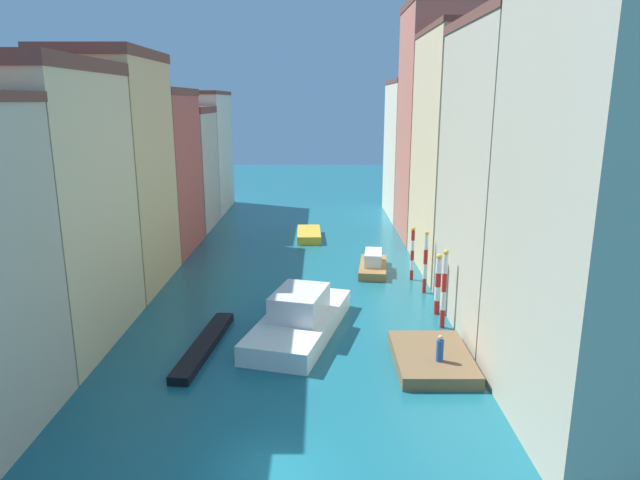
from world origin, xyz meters
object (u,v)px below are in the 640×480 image
object	(u,v)px
mooring_pole_2	(428,262)
motorboat_1	(311,234)
waterfront_dock	(434,359)
vaporetto_white	(302,318)
mooring_pole_1	(440,283)
gondola_black	(207,345)
mooring_pole_3	(415,253)
mooring_pole_0	(446,289)
motorboat_0	(375,264)
person_on_dock	(442,349)

from	to	relation	value
mooring_pole_2	motorboat_1	bearing A→B (deg)	117.73
waterfront_dock	vaporetto_white	size ratio (longest dim) A/B	0.53
mooring_pole_1	gondola_black	xyz separation A→B (m)	(-13.83, -5.22, -1.83)
mooring_pole_2	mooring_pole_3	world-z (taller)	mooring_pole_2
mooring_pole_3	mooring_pole_1	bearing A→B (deg)	-86.00
mooring_pole_0	vaporetto_white	xyz separation A→B (m)	(-8.53, -0.76, -1.57)
mooring_pole_0	gondola_black	world-z (taller)	mooring_pole_0
mooring_pole_2	vaporetto_white	world-z (taller)	mooring_pole_2
waterfront_dock	mooring_pole_1	bearing A→B (deg)	76.68
gondola_black	motorboat_1	bearing A→B (deg)	78.32
motorboat_0	mooring_pole_3	bearing A→B (deg)	-37.74
mooring_pole_1	vaporetto_white	size ratio (longest dim) A/B	0.37
waterfront_dock	mooring_pole_0	xyz separation A→B (m)	(1.55, 4.83, 2.14)
mooring_pole_1	motorboat_1	world-z (taller)	mooring_pole_1
mooring_pole_1	mooring_pole_2	distance (m)	4.06
mooring_pole_2	gondola_black	bearing A→B (deg)	-146.04
waterfront_dock	person_on_dock	bearing A→B (deg)	-80.46
person_on_dock	mooring_pole_0	xyz separation A→B (m)	(1.39, 5.79, 1.17)
mooring_pole_2	motorboat_0	distance (m)	6.24
mooring_pole_0	gondola_black	xyz separation A→B (m)	(-13.70, -2.98, -2.24)
waterfront_dock	mooring_pole_1	xyz separation A→B (m)	(1.67, 7.07, 1.72)
mooring_pole_1	mooring_pole_3	distance (m)	7.04
mooring_pole_3	motorboat_0	size ratio (longest dim) A/B	0.72
person_on_dock	motorboat_0	size ratio (longest dim) A/B	0.24
mooring_pole_2	gondola_black	distance (m)	16.71
person_on_dock	motorboat_1	bearing A→B (deg)	104.03
waterfront_dock	motorboat_0	size ratio (longest dim) A/B	0.99
mooring_pole_2	motorboat_1	distance (m)	18.37
mooring_pole_2	motorboat_1	xyz separation A→B (m)	(-8.50, 16.17, -1.91)
mooring_pole_1	mooring_pole_3	xyz separation A→B (m)	(-0.49, 7.02, 0.05)
mooring_pole_2	motorboat_1	size ratio (longest dim) A/B	0.79
mooring_pole_3	person_on_dock	bearing A→B (deg)	-93.88
vaporetto_white	motorboat_0	distance (m)	13.30
mooring_pole_0	mooring_pole_2	world-z (taller)	mooring_pole_0
mooring_pole_2	motorboat_0	xyz separation A→B (m)	(-3.17, 5.10, -1.70)
waterfront_dock	mooring_pole_0	distance (m)	5.51
mooring_pole_0	mooring_pole_2	distance (m)	6.29
mooring_pole_2	motorboat_1	world-z (taller)	mooring_pole_2
person_on_dock	gondola_black	size ratio (longest dim) A/B	0.16
mooring_pole_1	motorboat_0	distance (m)	9.81
mooring_pole_1	vaporetto_white	bearing A→B (deg)	-160.88
waterfront_dock	mooring_pole_2	distance (m)	11.40
gondola_black	mooring_pole_3	bearing A→B (deg)	42.55
waterfront_dock	gondola_black	world-z (taller)	waterfront_dock
vaporetto_white	gondola_black	size ratio (longest dim) A/B	1.26
motorboat_0	gondola_black	bearing A→B (deg)	-126.40
person_on_dock	mooring_pole_3	world-z (taller)	mooring_pole_3
mooring_pole_2	motorboat_0	world-z (taller)	mooring_pole_2
mooring_pole_3	motorboat_0	distance (m)	3.78
mooring_pole_3	waterfront_dock	bearing A→B (deg)	-94.79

